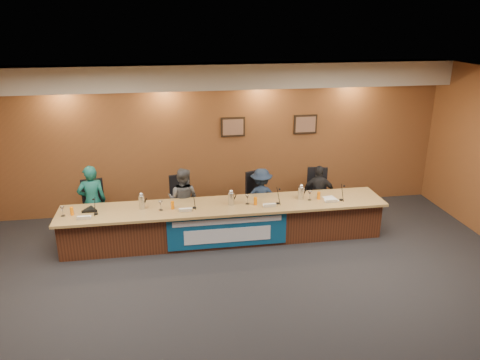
% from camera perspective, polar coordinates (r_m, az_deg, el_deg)
% --- Properties ---
extents(floor, '(10.00, 10.00, 0.00)m').
position_cam_1_polar(floor, '(7.11, 0.78, -15.95)').
color(floor, black).
rests_on(floor, ground).
extents(ceiling, '(10.00, 8.00, 0.04)m').
position_cam_1_polar(ceiling, '(5.85, 0.93, 10.43)').
color(ceiling, silver).
rests_on(ceiling, wall_back).
extents(wall_back, '(10.00, 0.04, 3.20)m').
position_cam_1_polar(wall_back, '(10.06, -3.15, 5.04)').
color(wall_back, brown).
rests_on(wall_back, floor).
extents(soffit, '(10.00, 0.50, 0.50)m').
position_cam_1_polar(soffit, '(9.56, -3.13, 12.51)').
color(soffit, beige).
rests_on(soffit, wall_back).
extents(dais_body, '(6.00, 0.80, 0.70)m').
position_cam_1_polar(dais_body, '(8.99, -1.88, -5.27)').
color(dais_body, '#492313').
rests_on(dais_body, floor).
extents(dais_top, '(6.10, 0.95, 0.05)m').
position_cam_1_polar(dais_top, '(8.79, -1.86, -3.19)').
color(dais_top, '#A07B45').
rests_on(dais_top, dais_body).
extents(banner, '(2.20, 0.02, 0.65)m').
position_cam_1_polar(banner, '(8.60, -1.52, -6.24)').
color(banner, navy).
rests_on(banner, dais_body).
extents(banner_text_upper, '(2.00, 0.01, 0.10)m').
position_cam_1_polar(banner_text_upper, '(8.51, -1.52, -5.07)').
color(banner_text_upper, silver).
rests_on(banner_text_upper, banner).
extents(banner_text_lower, '(1.60, 0.01, 0.28)m').
position_cam_1_polar(banner_text_lower, '(8.63, -1.50, -6.75)').
color(banner_text_lower, silver).
rests_on(banner_text_lower, banner).
extents(wall_photo_left, '(0.52, 0.04, 0.42)m').
position_cam_1_polar(wall_photo_left, '(10.02, -0.87, 6.48)').
color(wall_photo_left, black).
rests_on(wall_photo_left, wall_back).
extents(wall_photo_right, '(0.52, 0.04, 0.42)m').
position_cam_1_polar(wall_photo_right, '(10.37, 7.97, 6.75)').
color(wall_photo_right, black).
rests_on(wall_photo_right, wall_back).
extents(panelist_a, '(0.58, 0.44, 1.45)m').
position_cam_1_polar(panelist_a, '(9.42, -17.55, -2.52)').
color(panelist_a, '#124F48').
rests_on(panelist_a, floor).
extents(panelist_b, '(0.78, 0.70, 1.31)m').
position_cam_1_polar(panelist_b, '(9.34, -6.94, -2.39)').
color(panelist_b, '#494B4F').
rests_on(panelist_b, floor).
extents(panelist_c, '(0.82, 0.53, 1.21)m').
position_cam_1_polar(panelist_c, '(9.53, 2.60, -2.09)').
color(panelist_c, '#162339').
rests_on(panelist_c, floor).
extents(panelist_d, '(0.76, 0.45, 1.21)m').
position_cam_1_polar(panelist_d, '(9.84, 9.56, -1.65)').
color(panelist_d, black).
rests_on(panelist_d, floor).
extents(office_chair_a, '(0.54, 0.54, 0.08)m').
position_cam_1_polar(office_chair_a, '(9.60, -17.33, -3.66)').
color(office_chair_a, black).
rests_on(office_chair_a, floor).
extents(office_chair_b, '(0.57, 0.57, 0.08)m').
position_cam_1_polar(office_chair_b, '(9.50, -6.93, -3.13)').
color(office_chair_b, black).
rests_on(office_chair_b, floor).
extents(office_chair_c, '(0.62, 0.62, 0.08)m').
position_cam_1_polar(office_chair_c, '(9.67, 2.47, -2.57)').
color(office_chair_c, black).
rests_on(office_chair_c, floor).
extents(office_chair_d, '(0.59, 0.59, 0.08)m').
position_cam_1_polar(office_chair_d, '(9.98, 9.34, -2.11)').
color(office_chair_d, black).
rests_on(office_chair_d, floor).
extents(nameplate_a, '(0.24, 0.08, 0.10)m').
position_cam_1_polar(nameplate_a, '(8.57, -18.55, -4.38)').
color(nameplate_a, white).
rests_on(nameplate_a, dais_top).
extents(microphone_a, '(0.07, 0.07, 0.02)m').
position_cam_1_polar(microphone_a, '(8.75, -17.15, -3.97)').
color(microphone_a, black).
rests_on(microphone_a, dais_top).
extents(juice_glass_a, '(0.06, 0.06, 0.15)m').
position_cam_1_polar(juice_glass_a, '(8.83, -19.81, -3.60)').
color(juice_glass_a, orange).
rests_on(juice_glass_a, dais_top).
extents(water_glass_a, '(0.08, 0.08, 0.18)m').
position_cam_1_polar(water_glass_a, '(8.84, -20.82, -3.59)').
color(water_glass_a, silver).
rests_on(water_glass_a, dais_top).
extents(nameplate_b, '(0.24, 0.08, 0.10)m').
position_cam_1_polar(nameplate_b, '(8.49, -6.65, -3.65)').
color(nameplate_b, white).
rests_on(nameplate_b, dais_top).
extents(microphone_b, '(0.07, 0.07, 0.02)m').
position_cam_1_polar(microphone_b, '(8.67, -5.58, -3.37)').
color(microphone_b, black).
rests_on(microphone_b, dais_top).
extents(juice_glass_b, '(0.06, 0.06, 0.15)m').
position_cam_1_polar(juice_glass_b, '(8.65, -8.22, -3.06)').
color(juice_glass_b, orange).
rests_on(juice_glass_b, dais_top).
extents(water_glass_b, '(0.08, 0.08, 0.18)m').
position_cam_1_polar(water_glass_b, '(8.62, -9.64, -3.11)').
color(water_glass_b, silver).
rests_on(water_glass_b, dais_top).
extents(nameplate_c, '(0.24, 0.08, 0.10)m').
position_cam_1_polar(nameplate_c, '(8.66, 3.68, -3.09)').
color(nameplate_c, white).
rests_on(nameplate_c, dais_top).
extents(microphone_c, '(0.07, 0.07, 0.02)m').
position_cam_1_polar(microphone_c, '(8.85, 4.63, -2.85)').
color(microphone_c, black).
rests_on(microphone_c, dais_top).
extents(juice_glass_c, '(0.06, 0.06, 0.15)m').
position_cam_1_polar(juice_glass_c, '(8.75, 1.90, -2.58)').
color(juice_glass_c, orange).
rests_on(juice_glass_c, dais_top).
extents(water_glass_c, '(0.08, 0.08, 0.18)m').
position_cam_1_polar(water_glass_c, '(8.78, 0.91, -2.39)').
color(water_glass_c, silver).
rests_on(water_glass_c, dais_top).
extents(nameplate_d, '(0.24, 0.08, 0.10)m').
position_cam_1_polar(nameplate_d, '(9.01, 11.11, -2.50)').
color(nameplate_d, white).
rests_on(nameplate_d, dais_top).
extents(microphone_d, '(0.07, 0.07, 0.02)m').
position_cam_1_polar(microphone_d, '(9.18, 12.22, -2.38)').
color(microphone_d, black).
rests_on(microphone_d, dais_top).
extents(juice_glass_d, '(0.06, 0.06, 0.15)m').
position_cam_1_polar(juice_glass_d, '(9.13, 9.57, -1.89)').
color(juice_glass_d, orange).
rests_on(juice_glass_d, dais_top).
extents(water_glass_d, '(0.08, 0.08, 0.18)m').
position_cam_1_polar(water_glass_d, '(9.06, 8.50, -1.90)').
color(water_glass_d, silver).
rests_on(water_glass_d, dais_top).
extents(carafe_left, '(0.11, 0.11, 0.26)m').
position_cam_1_polar(carafe_left, '(8.73, -11.89, -2.67)').
color(carafe_left, silver).
rests_on(carafe_left, dais_top).
extents(carafe_mid, '(0.12, 0.12, 0.24)m').
position_cam_1_polar(carafe_mid, '(8.74, -1.09, -2.29)').
color(carafe_mid, silver).
rests_on(carafe_mid, dais_top).
extents(carafe_right, '(0.12, 0.12, 0.24)m').
position_cam_1_polar(carafe_right, '(9.08, 7.45, -1.59)').
color(carafe_right, silver).
rests_on(carafe_right, dais_top).
extents(speakerphone, '(0.32, 0.32, 0.05)m').
position_cam_1_polar(speakerphone, '(8.92, -17.82, -3.49)').
color(speakerphone, black).
rests_on(speakerphone, dais_top).
extents(paper_stack, '(0.26, 0.33, 0.01)m').
position_cam_1_polar(paper_stack, '(9.21, 10.98, -2.26)').
color(paper_stack, white).
rests_on(paper_stack, dais_top).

